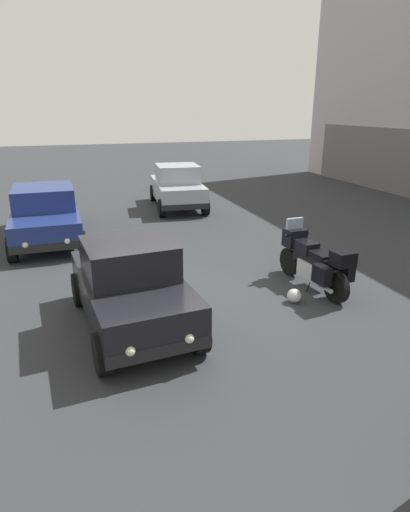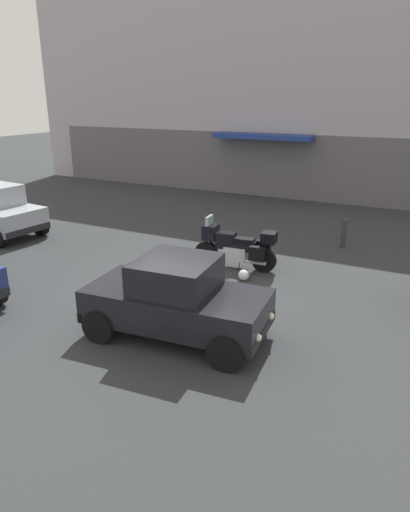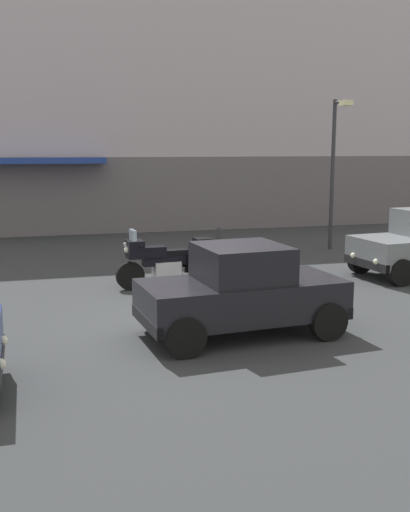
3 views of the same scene
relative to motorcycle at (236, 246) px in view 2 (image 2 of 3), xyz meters
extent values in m
plane|color=#2D3033|center=(-0.20, -3.15, -0.62)|extent=(80.00, 80.00, 0.00)
cube|color=#B2A8B2|center=(-0.20, 10.38, 4.57)|extent=(30.62, 2.40, 10.38)
cube|color=#625C62|center=(-0.20, 9.16, 0.78)|extent=(27.56, 0.12, 2.80)
cube|color=navy|center=(-2.62, 8.73, 2.08)|extent=(4.40, 1.10, 0.20)
cylinder|color=black|center=(-0.85, -0.07, -0.30)|extent=(0.65, 0.19, 0.64)
cylinder|color=black|center=(0.76, 0.07, -0.30)|extent=(0.65, 0.19, 0.64)
cylinder|color=#B7B7BC|center=(-0.83, -0.07, 0.13)|extent=(0.33, 0.10, 0.68)
cube|color=#B7B7BC|center=(-0.01, 0.00, -0.20)|extent=(0.63, 0.45, 0.36)
cube|color=black|center=(-0.01, 0.00, 0.04)|extent=(1.12, 0.37, 0.28)
cube|color=black|center=(-0.30, -0.02, 0.22)|extent=(0.55, 0.38, 0.24)
cube|color=black|center=(0.19, 0.02, 0.18)|extent=(0.58, 0.35, 0.12)
cube|color=black|center=(-0.73, -0.06, 0.30)|extent=(0.40, 0.47, 0.40)
cube|color=#8C9EAD|center=(-0.77, -0.07, 0.60)|extent=(0.11, 0.41, 0.28)
sphere|color=#EAEACC|center=(-0.91, -0.08, 0.30)|extent=(0.14, 0.14, 0.14)
cylinder|color=black|center=(-0.65, -0.05, 0.40)|extent=(0.09, 0.62, 0.04)
cylinder|color=#B7B7BC|center=(0.61, -0.15, -0.32)|extent=(0.56, 0.14, 0.09)
cube|color=black|center=(0.67, -0.22, -0.04)|extent=(0.42, 0.23, 0.36)
cube|color=black|center=(0.62, 0.34, -0.04)|extent=(0.42, 0.23, 0.36)
cube|color=black|center=(0.86, 0.08, 0.33)|extent=(0.39, 0.43, 0.28)
cylinder|color=black|center=(0.16, -0.17, -0.47)|extent=(0.03, 0.13, 0.29)
sphere|color=silver|center=(0.52, -0.72, -0.48)|extent=(0.28, 0.28, 0.28)
cube|color=black|center=(0.48, -3.91, 0.02)|extent=(3.52, 1.85, 0.64)
cube|color=black|center=(0.48, -3.91, 0.64)|extent=(1.52, 1.55, 0.60)
cube|color=#8C9EAD|center=(1.13, -3.85, 0.64)|extent=(0.18, 1.33, 0.51)
cube|color=#8C9EAD|center=(-0.16, -3.97, 0.64)|extent=(0.18, 1.33, 0.48)
cube|color=black|center=(2.13, -3.76, -0.20)|extent=(0.26, 1.56, 0.20)
cube|color=black|center=(-1.16, -4.06, -0.20)|extent=(0.26, 1.56, 0.20)
cylinder|color=black|center=(1.66, -3.06, -0.30)|extent=(0.66, 0.28, 0.64)
cylinder|color=black|center=(1.79, -4.54, -0.30)|extent=(0.66, 0.28, 0.64)
cylinder|color=black|center=(-0.83, -3.28, -0.30)|extent=(0.66, 0.28, 0.64)
cylinder|color=black|center=(-0.70, -4.76, -0.30)|extent=(0.66, 0.28, 0.64)
sphere|color=silver|center=(2.14, -3.33, -0.08)|extent=(0.14, 0.14, 0.14)
sphere|color=silver|center=(2.21, -4.19, -0.08)|extent=(0.14, 0.14, 0.14)
cube|color=#8C9EAD|center=(-7.59, -0.85, 0.70)|extent=(0.19, 1.39, 0.51)
cube|color=black|center=(-6.64, -0.94, -0.20)|extent=(0.28, 1.64, 0.20)
cylinder|color=black|center=(-6.97, -0.13, -0.30)|extent=(0.66, 0.28, 0.64)
cylinder|color=#333338|center=(2.17, 3.09, -0.20)|extent=(0.16, 0.16, 0.85)
sphere|color=#333338|center=(2.17, 3.09, 0.23)|extent=(0.16, 0.16, 0.16)
camera|label=1|loc=(7.33, -4.79, 3.05)|focal=30.02mm
camera|label=2|loc=(4.57, -10.68, 3.76)|focal=32.42mm
camera|label=3|loc=(-2.74, -13.44, 2.56)|focal=42.88mm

